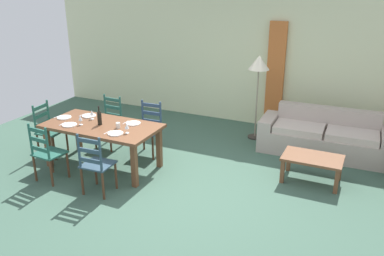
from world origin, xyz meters
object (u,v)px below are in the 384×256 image
object	(u,v)px
dining_table	(102,130)
standing_lamp	(259,68)
coffee_cup_primary	(118,125)
coffee_table	(312,161)
dining_chair_near_left	(47,153)
couch	(325,138)
dining_chair_far_left	(110,122)
wine_glass_near_right	(127,126)
dining_chair_far_right	(149,129)
wine_glass_near_left	(80,118)
wine_bottle	(99,118)
dining_chair_near_right	(96,164)
wine_glass_far_left	(92,113)
dining_chair_head_west	(49,129)

from	to	relation	value
dining_table	standing_lamp	xyz separation A→B (m)	(1.93, 2.32, 0.75)
coffee_cup_primary	coffee_table	world-z (taller)	coffee_cup_primary
dining_chair_near_left	couch	world-z (taller)	dining_chair_near_left
dining_table	dining_chair_far_left	distance (m)	0.91
wine_glass_near_right	coffee_table	world-z (taller)	wine_glass_near_right
dining_chair_far_right	wine_glass_near_left	world-z (taller)	dining_chair_far_right
wine_glass_near_right	wine_bottle	bearing A→B (deg)	167.56
dining_table	dining_chair_far_right	xyz separation A→B (m)	(0.42, 0.78, -0.19)
wine_glass_near_left	coffee_cup_primary	xyz separation A→B (m)	(0.64, 0.13, -0.07)
wine_glass_near_right	coffee_table	size ratio (longest dim) A/B	0.18
dining_chair_near_left	dining_chair_far_right	size ratio (longest dim) A/B	1.00
dining_chair_near_left	wine_bottle	world-z (taller)	wine_bottle
dining_chair_near_right	dining_chair_far_right	size ratio (longest dim) A/B	1.00
dining_chair_far_right	dining_chair_near_left	bearing A→B (deg)	-119.57
wine_bottle	couch	xyz separation A→B (m)	(3.30, 2.15, -0.58)
dining_chair_far_right	couch	distance (m)	3.17
dining_chair_near_right	standing_lamp	bearing A→B (deg)	64.70
wine_glass_near_left	dining_chair_far_right	bearing A→B (deg)	52.39
dining_chair_near_left	standing_lamp	distance (m)	4.04
dining_table	dining_chair_near_right	world-z (taller)	dining_chair_near_right
wine_glass_near_right	coffee_table	bearing A→B (deg)	21.92
wine_glass_near_left	couch	bearing A→B (deg)	32.59
dining_chair_far_right	wine_glass_near_right	size ratio (longest dim) A/B	5.96
coffee_cup_primary	dining_chair_near_left	bearing A→B (deg)	-136.47
wine_glass_far_left	wine_glass_near_left	bearing A→B (deg)	-89.25
wine_glass_near_left	dining_table	bearing A→B (deg)	26.36
wine_bottle	coffee_cup_primary	distance (m)	0.37
dining_chair_head_west	standing_lamp	size ratio (longest dim) A/B	0.59
wine_glass_far_left	dining_chair_far_left	bearing A→B (deg)	100.94
dining_chair_far_left	dining_chair_near_right	bearing A→B (deg)	-60.54
wine_bottle	dining_chair_far_left	bearing A→B (deg)	117.00
standing_lamp	couch	bearing A→B (deg)	-7.80
coffee_cup_primary	wine_bottle	bearing A→B (deg)	179.06
wine_glass_near_left	couch	size ratio (longest dim) A/B	0.07
dining_chair_far_right	coffee_table	size ratio (longest dim) A/B	1.07
dining_table	dining_chair_near_left	size ratio (longest dim) A/B	1.98
wine_glass_far_left	couch	size ratio (longest dim) A/B	0.07
dining_chair_head_west	coffee_table	world-z (taller)	dining_chair_head_west
dining_chair_far_left	wine_bottle	size ratio (longest dim) A/B	3.04
wine_bottle	dining_chair_head_west	bearing A→B (deg)	179.68
wine_bottle	wine_glass_far_left	distance (m)	0.32
wine_glass_near_left	dining_chair_near_left	bearing A→B (deg)	-105.07
dining_chair_far_right	dining_chair_near_right	bearing A→B (deg)	-88.51
dining_chair_near_right	standing_lamp	distance (m)	3.57
dining_chair_far_right	wine_glass_near_right	world-z (taller)	dining_chair_far_right
dining_chair_near_left	dining_chair_head_west	size ratio (longest dim) A/B	1.00
wine_glass_far_left	coffee_table	size ratio (longest dim) A/B	0.18
dining_chair_near_right	wine_bottle	xyz separation A→B (m)	(-0.48, 0.78, 0.39)
dining_chair_head_west	coffee_table	bearing A→B (deg)	11.85
dining_chair_head_west	wine_glass_near_right	world-z (taller)	dining_chair_head_west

